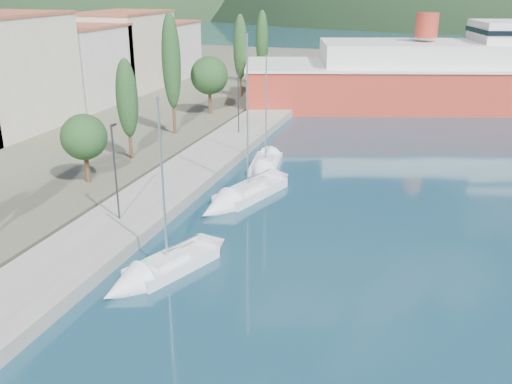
% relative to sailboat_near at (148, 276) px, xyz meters
% --- Properties ---
extents(ground, '(1400.00, 1400.00, 0.00)m').
position_rel_sailboat_near_xyz_m(ground, '(4.19, 111.71, -0.29)').
color(ground, '#173C4D').
extents(quay, '(5.00, 88.00, 0.80)m').
position_rel_sailboat_near_xyz_m(quay, '(-4.81, 17.71, 0.11)').
color(quay, gray).
rests_on(quay, ground).
extents(town_buildings, '(9.20, 69.20, 11.30)m').
position_rel_sailboat_near_xyz_m(town_buildings, '(-27.81, 28.61, 5.28)').
color(town_buildings, beige).
rests_on(town_buildings, land_strip).
extents(tree_row, '(4.20, 62.87, 11.54)m').
position_rel_sailboat_near_xyz_m(tree_row, '(-10.79, 25.12, 5.67)').
color(tree_row, '#47301E').
rests_on(tree_row, land_strip).
extents(lamp_posts, '(0.15, 44.83, 6.06)m').
position_rel_sailboat_near_xyz_m(lamp_posts, '(-4.81, 5.80, 3.80)').
color(lamp_posts, '#2D2D33').
rests_on(lamp_posts, quay).
extents(sailboat_near, '(4.69, 7.60, 10.50)m').
position_rel_sailboat_near_xyz_m(sailboat_near, '(0.00, 0.00, 0.00)').
color(sailboat_near, silver).
rests_on(sailboat_near, ground).
extents(sailboat_mid, '(4.84, 9.02, 12.57)m').
position_rel_sailboat_near_xyz_m(sailboat_mid, '(0.58, 11.76, 0.02)').
color(sailboat_mid, silver).
rests_on(sailboat_mid, ground).
extents(sailboat_far, '(3.30, 7.26, 10.29)m').
position_rel_sailboat_near_xyz_m(sailboat_far, '(0.64, 18.74, 0.01)').
color(sailboat_far, silver).
rests_on(sailboat_far, ground).
extents(ferry, '(61.03, 29.15, 11.90)m').
position_rel_sailboat_near_xyz_m(ferry, '(19.60, 52.66, 3.33)').
color(ferry, '#A72F21').
rests_on(ferry, ground).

